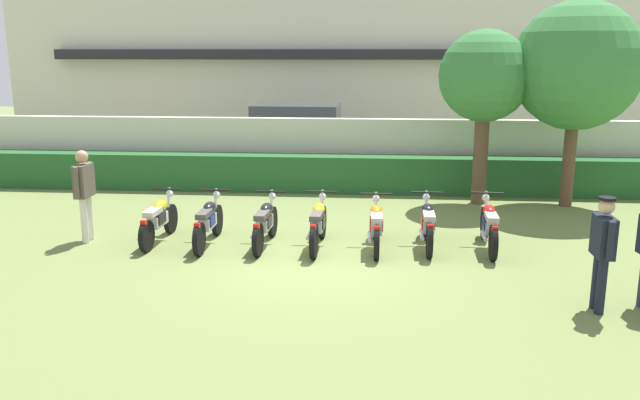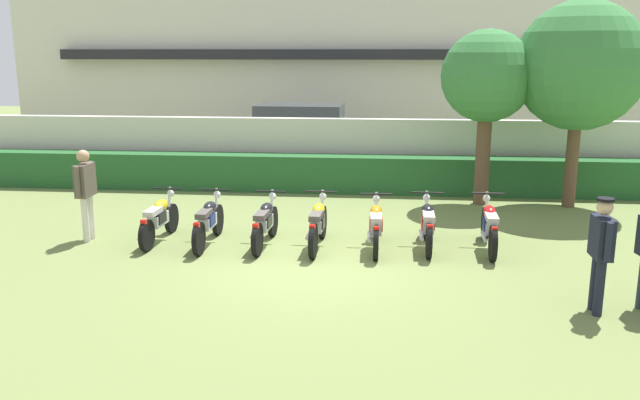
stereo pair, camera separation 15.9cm
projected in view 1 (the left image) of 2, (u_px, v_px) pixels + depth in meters
ground at (314, 264)px, 11.13m from camera, size 60.00×60.00×0.00m
building at (351, 58)px, 26.41m from camera, size 25.64×6.50×6.51m
compound_wall at (336, 153)px, 17.28m from camera, size 24.36×0.30×1.82m
hedge_row at (335, 174)px, 16.70m from camera, size 19.49×0.70×0.94m
parked_car at (301, 134)px, 20.76m from camera, size 4.56×2.20×1.89m
tree_near_inspector at (485, 78)px, 14.89m from camera, size 2.11×2.11×4.05m
tree_far_side at (577, 66)px, 14.55m from camera, size 2.89×2.89×4.68m
motorcycle_in_row_0 at (158, 219)px, 12.29m from camera, size 0.60×1.85×0.95m
motorcycle_in_row_1 at (208, 222)px, 12.11m from camera, size 0.60×1.95×0.96m
motorcycle_in_row_2 at (265, 223)px, 12.04m from camera, size 0.60×1.88×0.96m
motorcycle_in_row_3 at (318, 224)px, 11.94m from camera, size 0.60×1.94×0.97m
motorcycle_in_row_4 at (376, 225)px, 11.85m from camera, size 0.60×1.83×0.96m
motorcycle_in_row_5 at (428, 224)px, 11.93m from camera, size 0.60×1.83×0.97m
motorcycle_in_row_6 at (489, 225)px, 11.82m from camera, size 0.60×1.94×0.97m
inspector_person at (84, 187)px, 12.21m from camera, size 0.24×0.70×1.75m
officer_0 at (603, 245)px, 8.90m from camera, size 0.23×0.66×1.64m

